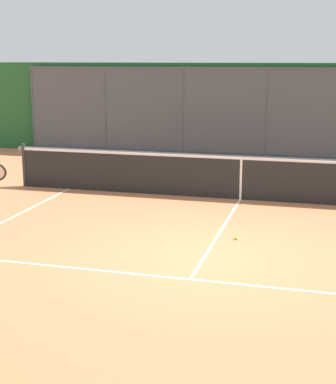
# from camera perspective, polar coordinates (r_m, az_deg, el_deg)

# --- Properties ---
(ground_plane) EXTENTS (60.00, 60.00, 0.00)m
(ground_plane) POSITION_cam_1_polar(r_m,az_deg,el_deg) (9.40, 3.60, -6.34)
(ground_plane) COLOR #C67A4C
(court_line_markings) EXTENTS (8.42, 9.20, 0.01)m
(court_line_markings) POSITION_cam_1_polar(r_m,az_deg,el_deg) (8.15, 1.65, -9.42)
(court_line_markings) COLOR white
(court_line_markings) RESTS_ON ground
(fence_backdrop) EXTENTS (18.71, 1.37, 2.96)m
(fence_backdrop) POSITION_cam_1_polar(r_m,az_deg,el_deg) (18.79, 9.79, 7.80)
(fence_backdrop) COLOR #474C51
(fence_backdrop) RESTS_ON ground
(tennis_net) EXTENTS (10.82, 0.09, 1.07)m
(tennis_net) POSITION_cam_1_polar(r_m,az_deg,el_deg) (13.10, 7.15, 1.38)
(tennis_net) COLOR #2D2D2D
(tennis_net) RESTS_ON ground
(tennis_ball_near_net) EXTENTS (0.07, 0.07, 0.07)m
(tennis_ball_near_net) POSITION_cam_1_polar(r_m,az_deg,el_deg) (10.29, 6.71, -4.48)
(tennis_ball_near_net) COLOR #CCDB33
(tennis_ball_near_net) RESTS_ON ground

